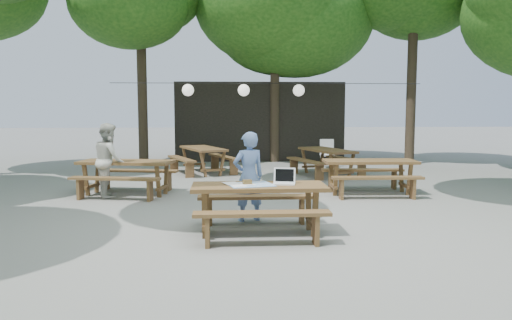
{
  "coord_description": "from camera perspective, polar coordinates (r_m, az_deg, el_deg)",
  "views": [
    {
      "loc": [
        -0.75,
        -8.5,
        1.9
      ],
      "look_at": [
        -0.25,
        -0.45,
        1.05
      ],
      "focal_mm": 35.0,
      "sensor_mm": 36.0,
      "label": 1
    }
  ],
  "objects": [
    {
      "name": "ground",
      "position": [
        8.74,
        1.44,
        -6.54
      ],
      "size": [
        80.0,
        80.0,
        0.0
      ],
      "primitive_type": "plane",
      "color": "slate",
      "rests_on": "ground"
    },
    {
      "name": "pavilion",
      "position": [
        19.05,
        0.2,
        4.5
      ],
      "size": [
        6.0,
        3.0,
        2.8
      ],
      "primitive_type": "cube",
      "color": "black",
      "rests_on": "ground"
    },
    {
      "name": "main_picnic_table",
      "position": [
        7.52,
        0.33,
        -5.58
      ],
      "size": [
        2.0,
        1.58,
        0.75
      ],
      "color": "brown",
      "rests_on": "ground"
    },
    {
      "name": "picnic_table_nw",
      "position": [
        11.24,
        -14.57,
        -1.92
      ],
      "size": [
        2.16,
        1.91,
        0.75
      ],
      "rotation": [
        0.0,
        0.0,
        -0.19
      ],
      "color": "brown",
      "rests_on": "ground"
    },
    {
      "name": "picnic_table_ne",
      "position": [
        11.28,
        12.84,
        -1.84
      ],
      "size": [
        2.03,
        1.65,
        0.75
      ],
      "rotation": [
        0.0,
        0.0,
        -0.03
      ],
      "color": "brown",
      "rests_on": "ground"
    },
    {
      "name": "picnic_table_far_w",
      "position": [
        14.55,
        -6.07,
        0.01
      ],
      "size": [
        2.17,
        2.35,
        0.75
      ],
      "rotation": [
        0.0,
        0.0,
        1.95
      ],
      "color": "brown",
      "rests_on": "ground"
    },
    {
      "name": "picnic_table_far_e",
      "position": [
        14.04,
        8.09,
        -0.24
      ],
      "size": [
        2.1,
        2.3,
        0.75
      ],
      "rotation": [
        0.0,
        0.0,
        1.89
      ],
      "color": "brown",
      "rests_on": "ground"
    },
    {
      "name": "woman",
      "position": [
        8.35,
        -0.86,
        -1.9
      ],
      "size": [
        0.63,
        0.52,
        1.5
      ],
      "primitive_type": "imported",
      "rotation": [
        0.0,
        0.0,
        3.47
      ],
      "color": "#7C9FE3",
      "rests_on": "ground"
    },
    {
      "name": "second_person",
      "position": [
        11.05,
        -16.43,
        -0.0
      ],
      "size": [
        0.82,
        0.93,
        1.58
      ],
      "primitive_type": "imported",
      "rotation": [
        0.0,
        0.0,
        1.92
      ],
      "color": "beige",
      "rests_on": "ground"
    },
    {
      "name": "plastic_chair",
      "position": [
        15.96,
        8.15,
        0.04
      ],
      "size": [
        0.48,
        0.48,
        0.9
      ],
      "rotation": [
        0.0,
        0.0,
        -0.09
      ],
      "color": "silver",
      "rests_on": "ground"
    },
    {
      "name": "laptop",
      "position": [
        7.55,
        3.25,
        -2.28
      ],
      "size": [
        0.37,
        0.32,
        0.24
      ],
      "rotation": [
        0.0,
        0.0,
        -0.19
      ],
      "color": "white",
      "rests_on": "main_picnic_table"
    },
    {
      "name": "tabletop_clutter",
      "position": [
        7.45,
        -0.83,
        -2.77
      ],
      "size": [
        0.81,
        0.68,
        0.08
      ],
      "color": "#397DC4",
      "rests_on": "main_picnic_table"
    },
    {
      "name": "paper_lanterns",
      "position": [
        14.52,
        -1.36,
        8.0
      ],
      "size": [
        9.0,
        0.34,
        0.38
      ],
      "color": "black",
      "rests_on": "ground"
    }
  ]
}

